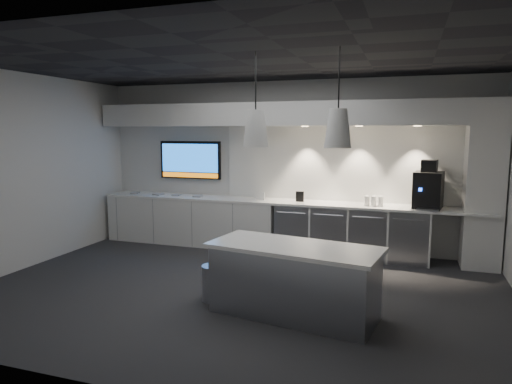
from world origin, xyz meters
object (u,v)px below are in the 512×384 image
(bin, at_px, (215,283))
(wall_tv, at_px, (190,160))
(island, at_px, (294,280))
(coffee_machine, at_px, (428,188))

(bin, bearing_deg, wall_tv, 121.42)
(island, bearing_deg, bin, -177.82)
(wall_tv, xyz_separation_m, island, (2.79, -2.98, -1.14))
(bin, height_order, coffee_machine, coffee_machine)
(wall_tv, relative_size, island, 0.61)
(wall_tv, xyz_separation_m, coffee_machine, (4.31, -0.25, -0.34))
(coffee_machine, bearing_deg, wall_tv, -173.51)
(wall_tv, xyz_separation_m, bin, (1.74, -2.85, -1.33))
(island, xyz_separation_m, coffee_machine, (1.51, 2.73, 0.80))
(island, distance_m, bin, 1.08)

